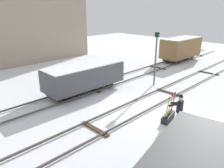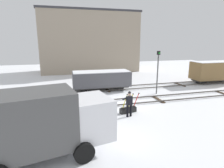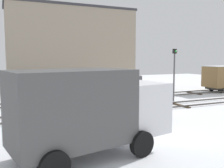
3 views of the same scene
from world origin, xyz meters
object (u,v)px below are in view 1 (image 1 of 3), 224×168
(switch_lever_frame, at_px, (168,116))
(freight_car_near_switch, at_px, (84,76))
(rail_worker, at_px, (179,109))
(signal_post, at_px, (156,54))
(freight_car_far_end, at_px, (181,48))

(switch_lever_frame, height_order, freight_car_near_switch, freight_car_near_switch)
(rail_worker, distance_m, signal_post, 6.63)
(rail_worker, relative_size, signal_post, 0.43)
(rail_worker, xyz_separation_m, signal_post, (4.55, 4.58, 1.50))
(switch_lever_frame, distance_m, rail_worker, 1.03)
(rail_worker, relative_size, freight_car_far_end, 0.32)
(signal_post, xyz_separation_m, freight_car_near_switch, (-4.89, 2.67, -1.31))
(signal_post, xyz_separation_m, freight_car_far_end, (9.14, 2.67, -1.01))
(rail_worker, height_order, freight_car_far_end, freight_car_far_end)
(freight_car_far_end, relative_size, freight_car_near_switch, 0.94)
(signal_post, relative_size, freight_car_far_end, 0.74)
(signal_post, bearing_deg, rail_worker, -134.84)
(switch_lever_frame, relative_size, freight_car_far_end, 0.28)
(switch_lever_frame, bearing_deg, freight_car_far_end, 14.76)
(signal_post, distance_m, freight_car_far_end, 9.57)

